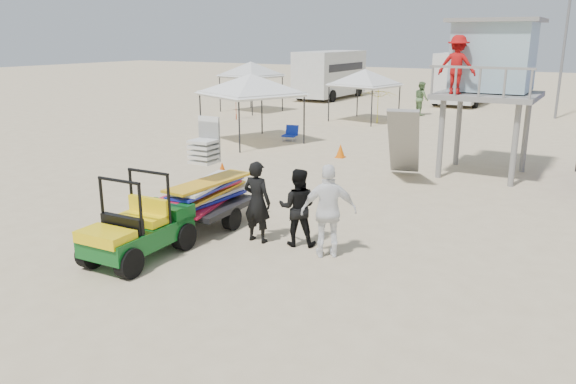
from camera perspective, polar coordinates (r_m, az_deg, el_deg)
The scene contains 19 objects.
ground at distance 9.62m, azimuth -11.98°, elevation -11.26°, with size 140.00×140.00×0.00m, color beige.
utility_cart at distance 11.42m, azimuth -15.25°, elevation -2.85°, with size 1.22×2.26×1.68m.
surf_trailer at distance 13.03m, azimuth -7.99°, elevation 0.41°, with size 1.45×2.56×2.24m.
man_left at distance 11.93m, azimuth -3.16°, elevation -1.00°, with size 0.65×0.42×1.77m, color black.
man_mid at distance 11.73m, azimuth 0.98°, elevation -1.57°, with size 0.81×0.63×1.66m, color black.
man_right at distance 11.10m, azimuth 4.16°, elevation -1.97°, with size 1.11×0.46×1.89m, color white.
lifeguard_tower at distance 18.68m, azimuth 19.74°, elevation 12.27°, with size 2.95×2.95×4.69m.
canopy_white_a at distance 23.20m, azimuth -3.79°, elevation 11.55°, with size 4.26×4.26×3.21m.
canopy_white_b at distance 33.19m, azimuth -3.80°, elevation 12.83°, with size 3.15×3.15×3.26m.
canopy_white_c at distance 29.49m, azimuth 7.85°, elevation 12.00°, with size 3.23×3.23×3.06m.
umbrella_a at distance 29.96m, azimuth -5.39°, elevation 8.99°, with size 1.92×1.96×1.76m, color red.
umbrella_b at distance 28.90m, azimuth 9.13°, elevation 8.58°, with size 1.87×1.91×1.72m, color yellow.
cone_near at distance 17.64m, azimuth -6.69°, elevation 2.25°, with size 0.34×0.34×0.50m, color #D64C06.
cone_far at distance 20.57m, azimuth 5.35°, elevation 4.20°, with size 0.34×0.34×0.50m, color #EE6307.
beach_chair_a at distance 23.87m, azimuth 0.26°, elevation 6.00°, with size 0.62×0.67×0.64m.
rv_far_left at distance 40.50m, azimuth 4.30°, elevation 12.03°, with size 2.64×6.80×3.25m.
rv_mid_left at distance 38.84m, azimuth 17.54°, elevation 11.21°, with size 2.65×6.50×3.25m.
light_pole_left at distance 33.35m, azimuth 26.30°, elevation 13.55°, with size 0.14×0.14×8.00m, color slate.
distant_beachgoers at distance 25.84m, azimuth 21.17°, elevation 7.08°, with size 12.99×13.33×1.86m.
Camera 1 is at (5.95, -6.22, 4.29)m, focal length 35.00 mm.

